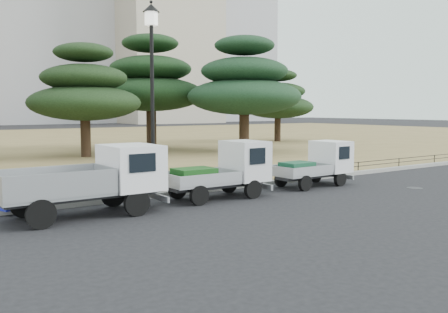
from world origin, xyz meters
TOP-DOWN VIEW (x-y plane):
  - ground at (0.00, 0.00)m, footprint 220.00×220.00m
  - lawn at (0.00, 30.60)m, footprint 120.00×56.00m
  - curb at (0.00, 2.60)m, footprint 120.00×0.25m
  - truck_large at (-5.12, 1.07)m, footprint 4.45×1.85m
  - truck_kei_front at (-0.52, 1.27)m, footprint 3.55×1.57m
  - truck_kei_rear at (3.91, 1.35)m, footprint 3.30×1.52m
  - street_lamp at (-2.31, 2.90)m, footprint 0.56×0.56m
  - pipe_fence at (0.00, 2.75)m, footprint 38.00×0.04m
  - tarp_pile at (-6.67, 2.85)m, footprint 1.64×1.42m
  - manhole at (6.50, -1.20)m, footprint 0.60×0.60m
  - pine_center_left at (0.07, 16.29)m, footprint 6.49×6.49m
  - pine_center_right at (6.07, 19.74)m, footprint 7.54×7.54m
  - pine_east_near at (9.89, 13.88)m, footprint 7.45×7.45m
  - pine_east_far at (18.58, 20.53)m, footprint 6.15×6.15m
  - tower_east at (40.00, 82.00)m, footprint 20.00×18.00m

SIDE VIEW (x-z plane):
  - ground at x=0.00m, z-range 0.00..0.00m
  - manhole at x=6.50m, z-range 0.00..0.01m
  - lawn at x=0.00m, z-range 0.00..0.15m
  - curb at x=0.00m, z-range 0.00..0.16m
  - pipe_fence at x=0.00m, z-range 0.24..0.64m
  - tarp_pile at x=-6.67m, z-range 0.06..0.98m
  - truck_kei_rear at x=3.91m, z-range 0.00..1.70m
  - truck_kei_front at x=-0.52m, z-range 0.00..1.87m
  - truck_large at x=-5.12m, z-range 0.11..2.04m
  - pine_east_far at x=18.58m, z-range 0.63..6.80m
  - pine_center_left at x=0.07m, z-range 0.66..7.26m
  - street_lamp at x=-2.31m, z-range 1.25..7.53m
  - pine_east_near at x=9.89m, z-range 0.73..8.26m
  - pine_center_right at x=6.07m, z-range 0.78..8.79m
  - tower_east at x=40.00m, z-range 0.00..48.00m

